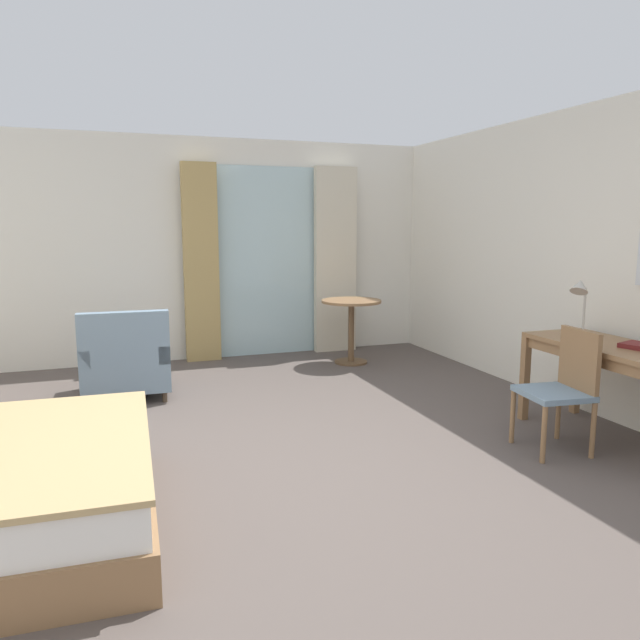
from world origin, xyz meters
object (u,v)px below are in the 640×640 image
desk_lamp (581,294)px  round_cafe_table (351,316)px  armchair_by_window (126,363)px  writing_desk (615,357)px  desk_chair (564,384)px

desk_lamp → round_cafe_table: size_ratio=0.67×
desk_lamp → armchair_by_window: size_ratio=0.59×
writing_desk → desk_chair: desk_chair is taller
desk_chair → armchair_by_window: bearing=139.8°
desk_lamp → armchair_by_window: 3.96m
writing_desk → armchair_by_window: (-3.33, 2.43, -0.31)m
armchair_by_window → writing_desk: bearing=-36.1°
desk_lamp → writing_desk: bearing=-74.3°
writing_desk → desk_chair: (-0.45, -0.00, -0.15)m
desk_chair → armchair_by_window: (-2.87, 2.43, -0.16)m
writing_desk → armchair_by_window: size_ratio=1.61×
round_cafe_table → desk_chair: bearing=-83.1°
writing_desk → desk_chair: bearing=-179.6°
armchair_by_window → round_cafe_table: 2.59m
writing_desk → desk_lamp: 0.53m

